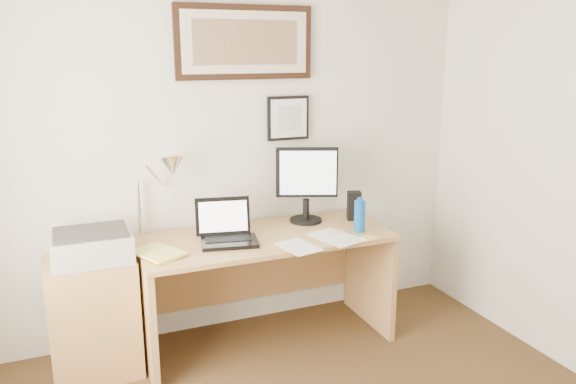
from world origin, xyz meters
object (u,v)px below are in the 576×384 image
laptop (227,233)px  desk (261,265)px  book (143,258)px  side_cabinet (94,316)px  water_bottle (360,216)px  lcd_monitor (307,181)px  printer (92,246)px

laptop → desk: bearing=22.0°
book → desk: (0.79, 0.23, -0.25)m
side_cabinet → laptop: (0.81, -0.07, 0.44)m
water_bottle → desk: water_bottle is taller
water_bottle → lcd_monitor: lcd_monitor is taller
book → laptop: 0.55m
side_cabinet → desk: bearing=1.9°
side_cabinet → desk: 1.08m
laptop → book: bearing=-166.3°
water_bottle → lcd_monitor: 0.44m
laptop → lcd_monitor: 0.69m
laptop → printer: size_ratio=0.87×
water_bottle → lcd_monitor: (-0.23, 0.33, 0.19)m
water_bottle → book: size_ratio=0.70×
side_cabinet → desk: size_ratio=0.46×
water_bottle → printer: bearing=173.9°
side_cabinet → water_bottle: (1.67, -0.21, 0.49)m
desk → printer: size_ratio=3.64×
water_bottle → book: 1.39m
side_cabinet → printer: size_ratio=1.66×
side_cabinet → book: book is taller
desk → laptop: bearing=-158.0°
side_cabinet → laptop: 0.93m
water_bottle → laptop: size_ratio=0.54×
desk → printer: bearing=-176.3°
water_bottle → desk: 0.73m
book → lcd_monitor: bearing=15.2°
side_cabinet → water_bottle: water_bottle is taller
book → laptop: size_ratio=0.78×
book → lcd_monitor: (1.15, 0.31, 0.28)m
desk → laptop: laptop is taller
printer → laptop: bearing=-2.6°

